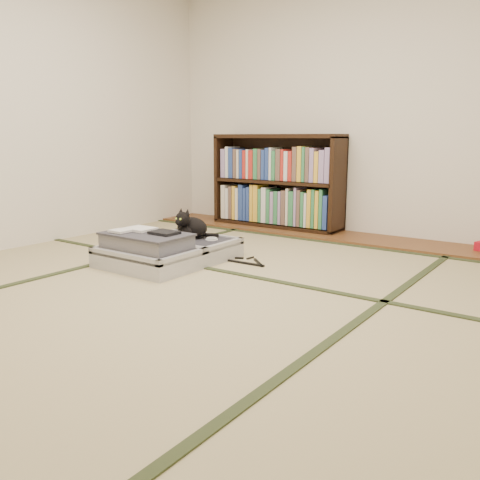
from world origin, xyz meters
The scene contains 9 objects.
floor centered at (0.00, 0.00, 0.00)m, with size 4.50×4.50×0.00m, color tan.
wood_strip centered at (0.00, 2.00, 0.01)m, with size 4.00×0.50×0.02m, color brown.
room_shell centered at (0.00, 0.00, 1.46)m, with size 4.50×4.50×4.50m.
tatami_borders centered at (0.00, 0.49, 0.00)m, with size 4.00×4.50×0.01m.
bookcase centered at (-0.73, 2.07, 0.45)m, with size 1.35×0.31×0.92m.
suitcase centered at (-0.62, 0.36, 0.10)m, with size 0.69×0.91×0.27m.
cat centered at (-0.64, 0.65, 0.22)m, with size 0.30×0.31×0.25m.
cable_coil centered at (-0.46, 0.69, 0.14)m, with size 0.10×0.10×0.02m.
hanger centered at (-0.19, 0.70, 0.01)m, with size 0.45×0.21×0.01m.
Camera 1 is at (1.91, -2.25, 0.90)m, focal length 38.00 mm.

